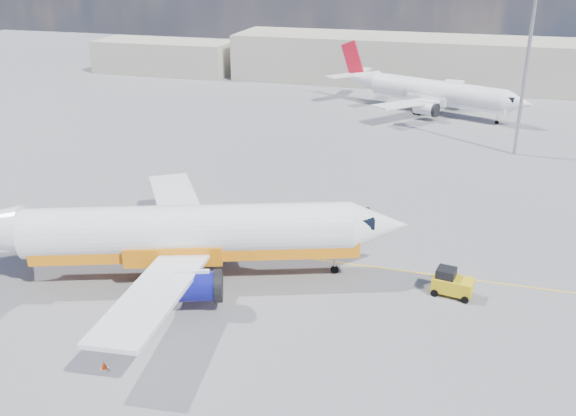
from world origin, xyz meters
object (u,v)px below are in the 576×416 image
(second_jet, at_px, (431,92))
(gse_tug, at_px, (451,283))
(traffic_cone, at_px, (104,365))
(main_jet, at_px, (174,233))

(second_jet, height_order, gse_tug, second_jet)
(second_jet, bearing_deg, traffic_cone, -78.47)
(main_jet, bearing_deg, traffic_cone, -105.59)
(second_jet, relative_size, traffic_cone, 53.39)
(traffic_cone, bearing_deg, second_jet, 78.93)
(gse_tug, xyz_separation_m, traffic_cone, (-18.91, -14.41, -0.65))
(second_jet, distance_m, traffic_cone, 68.95)
(gse_tug, height_order, traffic_cone, gse_tug)
(main_jet, distance_m, traffic_cone, 11.86)
(gse_tug, bearing_deg, main_jet, -161.26)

